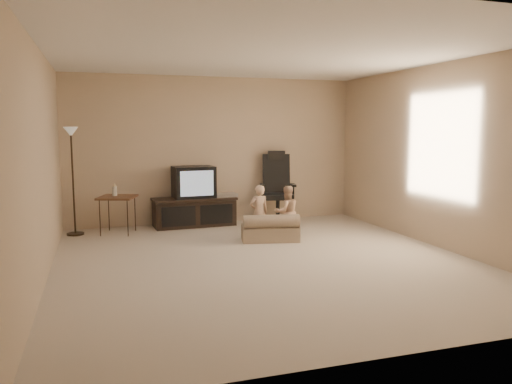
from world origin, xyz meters
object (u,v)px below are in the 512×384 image
at_px(office_chair, 277,197).
at_px(side_table, 117,197).
at_px(child_sofa, 270,230).
at_px(toddler_left, 259,212).
at_px(floor_lamp, 72,157).
at_px(tv_stand, 194,201).
at_px(toddler_right, 287,212).

relative_size(office_chair, side_table, 1.57).
bearing_deg(child_sofa, toddler_left, 140.44).
bearing_deg(toddler_left, floor_lamp, -28.92).
bearing_deg(floor_lamp, child_sofa, -25.43).
xyz_separation_m(child_sofa, toddler_left, (-0.13, 0.16, 0.24)).
xyz_separation_m(tv_stand, side_table, (-1.25, -0.25, 0.15)).
distance_m(floor_lamp, toddler_left, 2.95).
xyz_separation_m(floor_lamp, toddler_left, (2.60, -1.14, -0.80)).
distance_m(tv_stand, office_chair, 1.43).
xyz_separation_m(office_chair, floor_lamp, (-3.32, -0.03, 0.76)).
relative_size(floor_lamp, toddler_left, 2.05).
bearing_deg(office_chair, toddler_right, -90.92).
xyz_separation_m(tv_stand, floor_lamp, (-1.89, -0.16, 0.79)).
xyz_separation_m(floor_lamp, child_sofa, (2.73, -1.30, -1.04)).
bearing_deg(floor_lamp, side_table, -8.26).
bearing_deg(child_sofa, side_table, 162.15).
distance_m(office_chair, floor_lamp, 3.40).
height_order(office_chair, child_sofa, office_chair).
relative_size(office_chair, toddler_left, 1.54).
bearing_deg(toddler_left, tv_stand, -66.42).
relative_size(tv_stand, child_sofa, 1.59).
relative_size(tv_stand, toddler_right, 1.81).
relative_size(tv_stand, toddler_left, 1.77).
bearing_deg(child_sofa, toddler_right, 30.89).
bearing_deg(side_table, toddler_right, -24.90).
relative_size(child_sofa, toddler_left, 1.11).
height_order(child_sofa, toddler_left, toddler_left).
distance_m(side_table, floor_lamp, 0.90).
bearing_deg(toddler_left, office_chair, -126.66).
height_order(side_table, floor_lamp, floor_lamp).
bearing_deg(tv_stand, side_table, -171.64).
xyz_separation_m(side_table, toddler_left, (1.97, -1.05, -0.16)).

